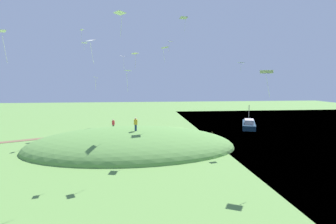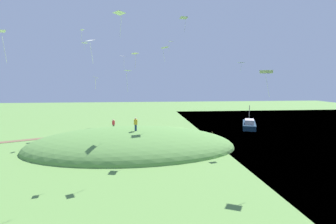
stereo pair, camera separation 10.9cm
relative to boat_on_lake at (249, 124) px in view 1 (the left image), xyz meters
The scene contains 21 objects.
ground_plane 18.47m from the boat_on_lake, 32.03° to the left, with size 160.00×160.00×0.00m, color #608C43.
grass_hill 26.49m from the boat_on_lake, 31.27° to the left, with size 28.53×16.94×5.58m, color #5B8C43.
dirt_path 40.12m from the boat_on_lake, 10.36° to the left, with size 13.78×1.30×0.04m, color brown.
boat_on_lake is the anchor object (origin of this frame).
person_on_hilltop 27.10m from the boat_on_lake, 35.26° to the left, with size 0.67×0.67×1.73m.
person_walking_path 26.57m from the boat_on_lake, 14.10° to the left, with size 0.61×0.61×1.73m.
kite_1 35.98m from the boat_on_lake, 43.13° to the left, with size 0.51×0.67×1.20m.
kite_2 30.33m from the boat_on_lake, 69.03° to the left, with size 1.33×1.17×2.32m.
kite_3 34.83m from the boat_on_lake, 11.67° to the left, with size 0.61×0.75×1.82m.
kite_4 34.26m from the boat_on_lake, ahead, with size 1.15×1.04×1.36m.
kite_5 38.72m from the boat_on_lake, 46.84° to the left, with size 0.83×0.77×1.92m.
kite_6 29.05m from the boat_on_lake, 34.12° to the left, with size 1.09×1.19×2.02m.
kite_7 25.13m from the boat_on_lake, 34.10° to the left, with size 1.27×1.01×2.09m.
kite_9 44.01m from the boat_on_lake, 42.02° to the left, with size 1.30×1.43×2.31m.
kite_10 20.79m from the boat_on_lake, 62.49° to the left, with size 0.95×0.76×1.16m.
kite_11 33.99m from the boat_on_lake, 46.50° to the left, with size 0.84×0.97×2.09m.
kite_12 28.02m from the boat_on_lake, 43.09° to the left, with size 0.99×1.30×1.82m.
kite_13 27.60m from the boat_on_lake, 13.21° to the left, with size 0.96×1.10×2.28m.
kite_14 22.19m from the boat_on_lake, ahead, with size 1.02×0.92×1.88m.
kite_15 38.05m from the boat_on_lake, 49.75° to the left, with size 1.14×1.22×1.97m.
mooring_post 14.31m from the boat_on_lake, 44.17° to the left, with size 0.14×0.14×1.32m, color brown.
Camera 1 is at (5.80, 39.26, 8.99)m, focal length 27.99 mm.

